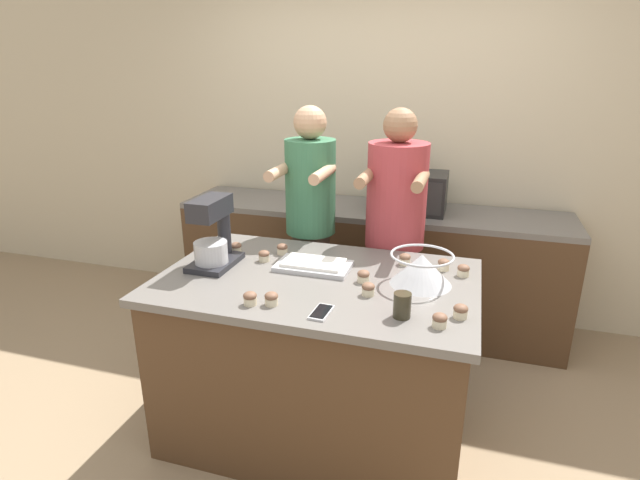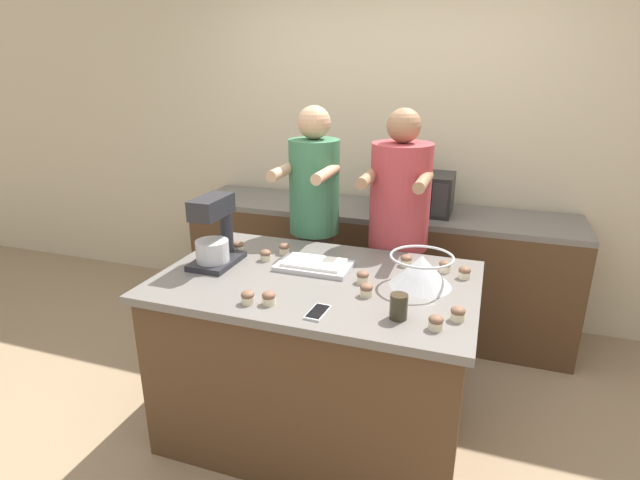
{
  "view_description": "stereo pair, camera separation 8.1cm",
  "coord_description": "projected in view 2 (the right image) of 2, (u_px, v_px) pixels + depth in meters",
  "views": [
    {
      "loc": [
        0.67,
        -2.15,
        1.89
      ],
      "look_at": [
        0.0,
        0.05,
        1.08
      ],
      "focal_mm": 28.0,
      "sensor_mm": 36.0,
      "label": 1
    },
    {
      "loc": [
        0.75,
        -2.12,
        1.89
      ],
      "look_at": [
        0.0,
        0.05,
        1.08
      ],
      "focal_mm": 28.0,
      "sensor_mm": 36.0,
      "label": 2
    }
  ],
  "objects": [
    {
      "name": "cupcake_9",
      "position": [
        406.0,
        260.0,
        2.59
      ],
      "size": [
        0.06,
        0.06,
        0.06
      ],
      "color": "beige",
      "rests_on": "island_counter"
    },
    {
      "name": "back_wall",
      "position": [
        389.0,
        140.0,
        3.78
      ],
      "size": [
        10.0,
        0.06,
        2.7
      ],
      "color": "beige",
      "rests_on": "ground_plane"
    },
    {
      "name": "cupcake_7",
      "position": [
        363.0,
        277.0,
        2.38
      ],
      "size": [
        0.06,
        0.06,
        0.06
      ],
      "color": "beige",
      "rests_on": "island_counter"
    },
    {
      "name": "cupcake_5",
      "position": [
        284.0,
        248.0,
        2.75
      ],
      "size": [
        0.06,
        0.06,
        0.06
      ],
      "color": "beige",
      "rests_on": "island_counter"
    },
    {
      "name": "cell_phone",
      "position": [
        318.0,
        312.0,
        2.09
      ],
      "size": [
        0.08,
        0.15,
        0.01
      ],
      "color": "silver",
      "rests_on": "island_counter"
    },
    {
      "name": "person_left",
      "position": [
        314.0,
        234.0,
        3.13
      ],
      "size": [
        0.32,
        0.49,
        1.67
      ],
      "color": "brown",
      "rests_on": "ground_plane"
    },
    {
      "name": "mixing_bowl",
      "position": [
        421.0,
        270.0,
        2.34
      ],
      "size": [
        0.3,
        0.3,
        0.15
      ],
      "color": "#BCBCC1",
      "rests_on": "island_counter"
    },
    {
      "name": "ground_plane",
      "position": [
        317.0,
        428.0,
        2.75
      ],
      "size": [
        16.0,
        16.0,
        0.0
      ],
      "primitive_type": "plane",
      "color": "#937A5B"
    },
    {
      "name": "cupcake_8",
      "position": [
        239.0,
        246.0,
        2.78
      ],
      "size": [
        0.06,
        0.06,
        0.06
      ],
      "color": "beige",
      "rests_on": "island_counter"
    },
    {
      "name": "cupcake_0",
      "position": [
        265.0,
        255.0,
        2.66
      ],
      "size": [
        0.06,
        0.06,
        0.06
      ],
      "color": "beige",
      "rests_on": "island_counter"
    },
    {
      "name": "stand_mixer",
      "position": [
        215.0,
        235.0,
        2.57
      ],
      "size": [
        0.2,
        0.3,
        0.36
      ],
      "color": "#232328",
      "rests_on": "island_counter"
    },
    {
      "name": "cupcake_6",
      "position": [
        269.0,
        298.0,
        2.17
      ],
      "size": [
        0.06,
        0.06,
        0.06
      ],
      "color": "beige",
      "rests_on": "island_counter"
    },
    {
      "name": "cupcake_10",
      "position": [
        445.0,
        266.0,
        2.51
      ],
      "size": [
        0.06,
        0.06,
        0.06
      ],
      "color": "beige",
      "rests_on": "island_counter"
    },
    {
      "name": "island_counter",
      "position": [
        317.0,
        357.0,
        2.6
      ],
      "size": [
        1.55,
        0.98,
        0.9
      ],
      "color": "#4C331E",
      "rests_on": "ground_plane"
    },
    {
      "name": "microwave_oven",
      "position": [
        415.0,
        193.0,
        3.48
      ],
      "size": [
        0.51,
        0.33,
        0.28
      ],
      "color": "black",
      "rests_on": "back_counter"
    },
    {
      "name": "cupcake_2",
      "position": [
        458.0,
        313.0,
        2.03
      ],
      "size": [
        0.06,
        0.06,
        0.06
      ],
      "color": "beige",
      "rests_on": "island_counter"
    },
    {
      "name": "cupcake_1",
      "position": [
        465.0,
        272.0,
        2.43
      ],
      "size": [
        0.06,
        0.06,
        0.06
      ],
      "color": "beige",
      "rests_on": "island_counter"
    },
    {
      "name": "back_counter",
      "position": [
        374.0,
        266.0,
        3.76
      ],
      "size": [
        2.8,
        0.6,
        0.91
      ],
      "color": "#4C331E",
      "rests_on": "ground_plane"
    },
    {
      "name": "person_right",
      "position": [
        397.0,
        245.0,
        2.97
      ],
      "size": [
        0.36,
        0.51,
        1.67
      ],
      "color": "brown",
      "rests_on": "ground_plane"
    },
    {
      "name": "cupcake_4",
      "position": [
        366.0,
        290.0,
        2.25
      ],
      "size": [
        0.06,
        0.06,
        0.06
      ],
      "color": "beige",
      "rests_on": "island_counter"
    },
    {
      "name": "cupcake_11",
      "position": [
        248.0,
        297.0,
        2.17
      ],
      "size": [
        0.06,
        0.06,
        0.06
      ],
      "color": "beige",
      "rests_on": "island_counter"
    },
    {
      "name": "cupcake_3",
      "position": [
        436.0,
        322.0,
        1.96
      ],
      "size": [
        0.06,
        0.06,
        0.06
      ],
      "color": "beige",
      "rests_on": "island_counter"
    },
    {
      "name": "baking_tray",
      "position": [
        314.0,
        265.0,
        2.56
      ],
      "size": [
        0.38,
        0.22,
        0.04
      ],
      "color": "#BCBCC1",
      "rests_on": "island_counter"
    },
    {
      "name": "drinking_glass",
      "position": [
        399.0,
        307.0,
        2.04
      ],
      "size": [
        0.07,
        0.07,
        0.11
      ],
      "color": "#332D1E",
      "rests_on": "island_counter"
    }
  ]
}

